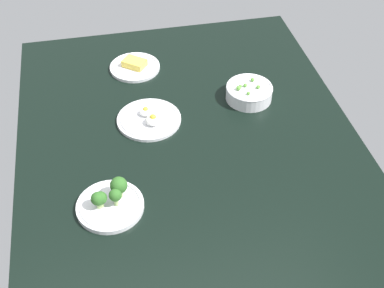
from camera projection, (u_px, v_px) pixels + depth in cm
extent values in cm
cube|color=black|center=(192.00, 154.00, 155.31)|extent=(138.53, 101.57, 4.00)
cylinder|color=silver|center=(149.00, 120.00, 162.92)|extent=(19.98, 19.98, 1.05)
torus|color=#B7B7BC|center=(149.00, 118.00, 162.56)|extent=(18.08, 18.08, 0.50)
ellipsoid|color=white|center=(153.00, 120.00, 159.85)|extent=(4.81, 4.81, 2.65)
sphere|color=yellow|center=(153.00, 117.00, 159.04)|extent=(1.92, 1.92, 1.92)
ellipsoid|color=white|center=(146.00, 112.00, 163.14)|extent=(4.02, 4.02, 2.21)
sphere|color=yellow|center=(146.00, 109.00, 162.46)|extent=(1.61, 1.61, 1.61)
cylinder|color=silver|center=(110.00, 206.00, 136.98)|extent=(17.79, 17.79, 1.42)
torus|color=#B7B7BC|center=(110.00, 204.00, 136.50)|extent=(16.15, 16.15, 0.50)
cylinder|color=#9EBC72|center=(120.00, 193.00, 137.79)|extent=(1.61, 1.61, 2.50)
sphere|color=#2D6023|center=(119.00, 185.00, 135.76)|extent=(4.59, 4.59, 4.59)
cylinder|color=#9EBC72|center=(101.00, 204.00, 135.42)|extent=(1.23, 1.23, 1.89)
sphere|color=#2D6023|center=(100.00, 198.00, 133.87)|extent=(3.53, 3.53, 3.53)
cylinder|color=#9EBC72|center=(116.00, 202.00, 135.61)|extent=(1.18, 1.18, 2.47)
sphere|color=#2D6023|center=(115.00, 195.00, 133.91)|extent=(3.37, 3.37, 3.37)
cylinder|color=#9EBC72|center=(99.00, 205.00, 135.20)|extent=(1.29, 1.29, 1.92)
sphere|color=#2D6023|center=(98.00, 199.00, 133.60)|extent=(3.68, 3.68, 3.68)
cylinder|color=silver|center=(249.00, 93.00, 170.02)|extent=(14.97, 14.97, 4.45)
torus|color=silver|center=(249.00, 88.00, 168.51)|extent=(15.18, 15.18, 0.80)
sphere|color=#599E38|center=(240.00, 86.00, 168.12)|extent=(1.08, 1.08, 1.08)
sphere|color=#599E38|center=(239.00, 88.00, 167.04)|extent=(1.56, 1.56, 1.56)
sphere|color=#599E38|center=(258.00, 87.00, 167.73)|extent=(1.20, 1.20, 1.20)
sphere|color=#599E38|center=(253.00, 80.00, 170.55)|extent=(1.29, 1.29, 1.29)
sphere|color=#599E38|center=(249.00, 93.00, 165.34)|extent=(1.13, 1.13, 1.13)
sphere|color=#599E38|center=(245.00, 85.00, 168.40)|extent=(1.21, 1.21, 1.21)
sphere|color=#599E38|center=(259.00, 87.00, 167.89)|extent=(1.08, 1.08, 1.08)
cylinder|color=silver|center=(135.00, 67.00, 183.58)|extent=(17.48, 17.48, 1.12)
torus|color=#B7B7BC|center=(135.00, 66.00, 183.20)|extent=(15.88, 15.88, 0.50)
cube|color=#F2D14C|center=(135.00, 63.00, 182.38)|extent=(8.87, 9.25, 2.40)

